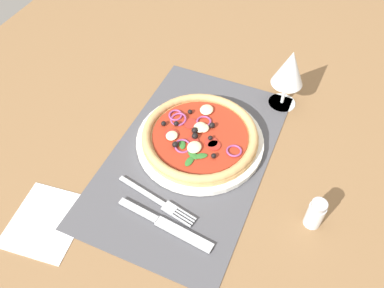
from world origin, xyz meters
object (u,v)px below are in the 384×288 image
pizza (200,136)px  knife (165,224)px  pepper_shaker (315,214)px  plate (200,141)px  wine_glass (290,69)px  fork (160,202)px  napkin (46,221)px

pizza → knife: (20.96, 1.90, -2.17)cm
pepper_shaker → plate: bearing=-109.4°
knife → wine_glass: (-40.59, 11.15, 9.68)cm
fork → wine_glass: size_ratio=1.20×
fork → napkin: 21.49cm
napkin → pepper_shaker: (-19.64, 45.71, 3.07)cm
pepper_shaker → knife: bearing=-64.9°
fork → wine_glass: wine_glass is taller
fork → pepper_shaker: size_ratio=2.68×
pizza → knife: bearing=5.2°
knife → napkin: knife is taller
pizza → pepper_shaker: 28.28cm
pepper_shaker → napkin: bearing=-66.8°
wine_glass → napkin: size_ratio=1.03×
plate → knife: bearing=5.0°
pepper_shaker → pizza: bearing=-109.4°
wine_glass → fork: bearing=-21.3°
napkin → knife: bearing=111.0°
plate → wine_glass: size_ratio=1.85×
plate → pizza: 1.76cm
fork → pizza: bearing=97.5°
napkin → pepper_shaker: size_ratio=2.16×
napkin → pepper_shaker: 49.84cm
fork → knife: (3.93, 3.11, 0.03)cm
knife → plate: bearing=101.5°
plate → pizza: size_ratio=1.10×
fork → knife: knife is taller
plate → knife: (20.96, 1.84, -0.41)cm
pizza → knife: size_ratio=1.24×
plate → wine_glass: bearing=146.5°
fork → pepper_shaker: pepper_shaker is taller
fork → plate: bearing=97.3°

